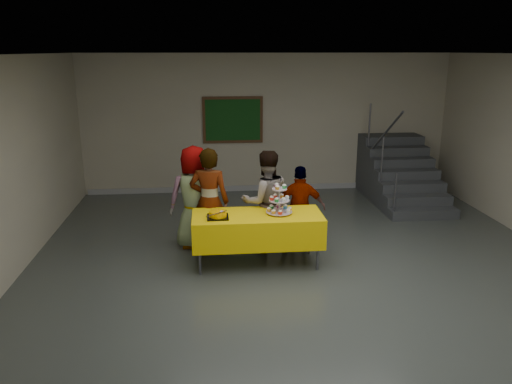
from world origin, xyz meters
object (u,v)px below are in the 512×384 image
schoolchild_c (266,201)px  noticeboard (233,120)px  cupcake_stand (279,203)px  schoolchild_d (300,208)px  bake_table (257,228)px  staircase (398,175)px  schoolchild_b (209,201)px  bear_cake (218,214)px  schoolchild_a (195,197)px

schoolchild_c → noticeboard: size_ratio=1.23×
cupcake_stand → schoolchild_d: size_ratio=0.33×
bake_table → schoolchild_c: (0.19, 0.53, 0.25)m
cupcake_stand → schoolchild_c: (-0.13, 0.52, -0.13)m
staircase → schoolchild_d: bearing=-135.1°
schoolchild_b → noticeboard: bearing=-87.4°
cupcake_stand → bear_cake: size_ratio=1.24×
bake_table → cupcake_stand: bearing=1.8°
staircase → noticeboard: size_ratio=1.85×
schoolchild_b → schoolchild_c: schoolchild_b is taller
schoolchild_a → noticeboard: size_ratio=1.26×
schoolchild_a → schoolchild_c: bearing=164.4°
schoolchild_c → staircase: 4.09m
bake_table → schoolchild_d: schoolchild_d is taller
bake_table → schoolchild_d: size_ratio=1.41×
schoolchild_c → noticeboard: noticeboard is taller
cupcake_stand → schoolchild_a: 1.46m
schoolchild_a → schoolchild_b: 0.36m
schoolchild_a → bake_table: bearing=136.7°
cupcake_stand → schoolchild_c: size_ratio=0.28×
staircase → schoolchild_a: bearing=-150.9°
schoolchild_d → noticeboard: bearing=-67.9°
schoolchild_a → schoolchild_c: 1.13m
bear_cake → schoolchild_b: size_ratio=0.22×
bake_table → schoolchild_b: schoolchild_b is taller
bear_cake → schoolchild_b: 0.60m
bake_table → noticeboard: noticeboard is taller
schoolchild_a → staircase: size_ratio=0.68×
noticeboard → staircase: bearing=-13.6°
cupcake_stand → noticeboard: size_ratio=0.34×
cupcake_stand → bake_table: bearing=-178.2°
cupcake_stand → schoolchild_b: (-1.00, 0.49, -0.10)m
bake_table → bear_cake: size_ratio=5.25×
schoolchild_c → cupcake_stand: bearing=95.2°
schoolchild_d → noticeboard: 3.64m
schoolchild_d → staircase: bearing=-127.3°
cupcake_stand → schoolchild_b: schoolchild_b is taller
bear_cake → schoolchild_b: bearing=100.9°
schoolchild_d → bake_table: bearing=45.3°
schoolchild_b → noticeboard: noticeboard is taller
bear_cake → noticeboard: 4.16m
bake_table → schoolchild_b: bearing=143.8°
cupcake_stand → schoolchild_b: bearing=153.9°
schoolchild_c → schoolchild_d: (0.55, 0.03, -0.13)m
schoolchild_c → bear_cake: bearing=30.1°
schoolchild_d → cupcake_stand: bearing=60.8°
noticeboard → cupcake_stand: bearing=-83.5°
bear_cake → cupcake_stand: bearing=6.4°
schoolchild_c → staircase: size_ratio=0.67×
bake_table → schoolchild_a: bearing=139.6°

